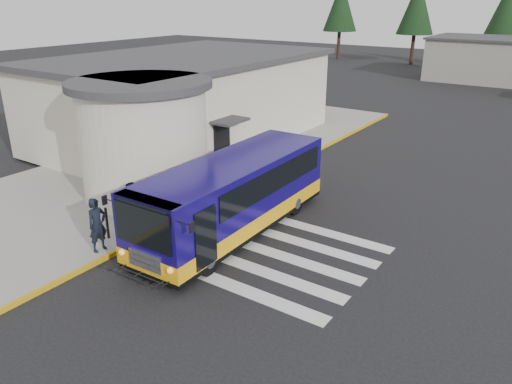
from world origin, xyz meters
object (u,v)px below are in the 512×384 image
Objects in this scene: pedestrian_b at (132,204)px; transit_bus at (233,199)px; pedestrian_a at (97,225)px; bollard at (107,223)px.

transit_bus is at bearing 78.72° from pedestrian_b.
pedestrian_a is 2.13m from pedestrian_b.
pedestrian_a is 1.13× the size of pedestrian_b.
pedestrian_a is (-2.63, -3.92, -0.22)m from transit_bus.
transit_bus is 3.76m from pedestrian_b.
transit_bus reaches higher than bollard.
pedestrian_a is at bearing -125.05° from transit_bus.
pedestrian_a is at bearing -57.58° from bollard.
bollard is (0.14, -1.28, -0.24)m from pedestrian_b.
bollard is at bearing 35.42° from pedestrian_a.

